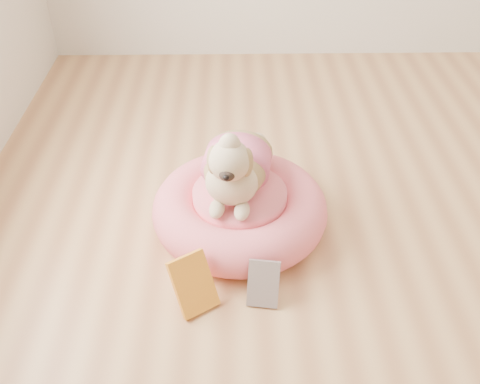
{
  "coord_description": "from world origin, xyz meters",
  "views": [
    {
      "loc": [
        -0.81,
        -1.25,
        1.55
      ],
      "look_at": [
        -0.78,
        0.42,
        0.22
      ],
      "focal_mm": 40.0,
      "sensor_mm": 36.0,
      "label": 1
    }
  ],
  "objects_px": {
    "pet_bed": "(240,209)",
    "book_yellow": "(193,284)",
    "book_white": "(263,284)",
    "dog": "(235,154)"
  },
  "relations": [
    {
      "from": "dog",
      "to": "book_yellow",
      "type": "xyz_separation_m",
      "value": [
        -0.16,
        -0.43,
        -0.27
      ]
    },
    {
      "from": "book_white",
      "to": "pet_bed",
      "type": "bearing_deg",
      "value": 109.3
    },
    {
      "from": "pet_bed",
      "to": "book_yellow",
      "type": "distance_m",
      "value": 0.46
    },
    {
      "from": "pet_bed",
      "to": "book_yellow",
      "type": "bearing_deg",
      "value": -112.43
    },
    {
      "from": "dog",
      "to": "book_white",
      "type": "height_order",
      "value": "dog"
    },
    {
      "from": "pet_bed",
      "to": "dog",
      "type": "height_order",
      "value": "dog"
    },
    {
      "from": "dog",
      "to": "book_yellow",
      "type": "distance_m",
      "value": 0.53
    },
    {
      "from": "book_yellow",
      "to": "book_white",
      "type": "xyz_separation_m",
      "value": [
        0.25,
        0.01,
        -0.02
      ]
    },
    {
      "from": "book_yellow",
      "to": "book_white",
      "type": "distance_m",
      "value": 0.25
    },
    {
      "from": "pet_bed",
      "to": "book_white",
      "type": "height_order",
      "value": "pet_bed"
    }
  ]
}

